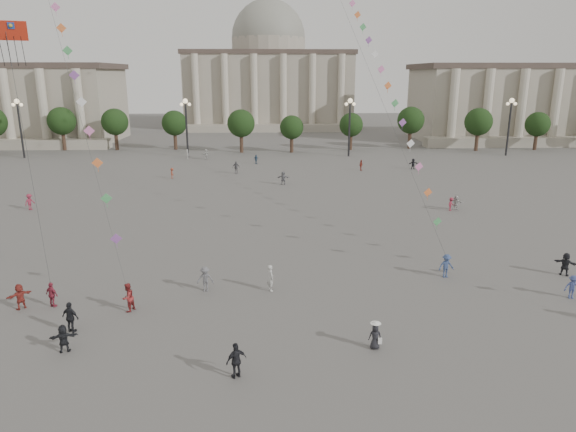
{
  "coord_description": "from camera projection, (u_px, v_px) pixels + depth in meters",
  "views": [
    {
      "loc": [
        0.43,
        -25.41,
        14.9
      ],
      "look_at": [
        1.68,
        12.0,
        4.53
      ],
      "focal_mm": 32.0,
      "sensor_mm": 36.0,
      "label": 1
    }
  ],
  "objects": [
    {
      "name": "person_crowd_18",
      "position": [
        63.0,
        338.0,
        28.32
      ],
      "size": [
        1.58,
        0.89,
        1.62
      ],
      "primitive_type": "imported",
      "rotation": [
        0.0,
        0.0,
        3.43
      ],
      "color": "black",
      "rests_on": "ground"
    },
    {
      "name": "lamp_post_mid_east",
      "position": [
        350.0,
        117.0,
        94.38
      ],
      "size": [
        2.0,
        0.9,
        10.65
      ],
      "color": "#262628",
      "rests_on": "ground"
    },
    {
      "name": "person_crowd_21",
      "position": [
        361.0,
        165.0,
        81.99
      ],
      "size": [
        0.93,
        1.03,
        1.68
      ],
      "primitive_type": "imported",
      "rotation": [
        0.0,
        0.0,
        0.92
      ],
      "color": "maroon",
      "rests_on": "ground"
    },
    {
      "name": "tourist_2",
      "position": [
        20.0,
        296.0,
        33.53
      ],
      "size": [
        1.5,
        1.51,
        1.74
      ],
      "primitive_type": "imported",
      "rotation": [
        0.0,
        0.0,
        3.94
      ],
      "color": "maroon",
      "rests_on": "ground"
    },
    {
      "name": "lamp_post_far_east",
      "position": [
        510.0,
        116.0,
        95.34
      ],
      "size": [
        2.0,
        0.9,
        10.65
      ],
      "color": "#262628",
      "rests_on": "ground"
    },
    {
      "name": "dragon_kite",
      "position": [
        8.0,
        46.0,
        28.63
      ],
      "size": [
        2.23,
        1.33,
        16.17
      ],
      "color": "red",
      "rests_on": "ground"
    },
    {
      "name": "person_crowd_0",
      "position": [
        256.0,
        159.0,
        88.19
      ],
      "size": [
        0.96,
        0.83,
        1.56
      ],
      "primitive_type": "imported",
      "rotation": [
        0.0,
        0.0,
        0.61
      ],
      "color": "#2E4A67",
      "rests_on": "ground"
    },
    {
      "name": "lamp_post_far_west",
      "position": [
        19.0,
        117.0,
        92.46
      ],
      "size": [
        2.0,
        0.9,
        10.65
      ],
      "color": "#262628",
      "rests_on": "ground"
    },
    {
      "name": "tourist_0",
      "position": [
        52.0,
        295.0,
        33.81
      ],
      "size": [
        1.09,
        0.84,
        1.72
      ],
      "primitive_type": "imported",
      "rotation": [
        0.0,
        0.0,
        2.66
      ],
      "color": "maroon",
      "rests_on": "ground"
    },
    {
      "name": "tourist_1",
      "position": [
        71.0,
        317.0,
        30.45
      ],
      "size": [
        1.22,
        0.83,
        1.92
      ],
      "primitive_type": "imported",
      "rotation": [
        0.0,
        0.0,
        2.79
      ],
      "color": "black",
      "rests_on": "ground"
    },
    {
      "name": "person_crowd_16",
      "position": [
        236.0,
        167.0,
        79.34
      ],
      "size": [
        1.17,
        0.55,
        1.94
      ],
      "primitive_type": "imported",
      "rotation": [
        0.0,
        0.0,
        0.07
      ],
      "color": "slate",
      "rests_on": "ground"
    },
    {
      "name": "person_crowd_12",
      "position": [
        283.0,
        178.0,
        71.44
      ],
      "size": [
        1.76,
        0.68,
        1.86
      ],
      "primitive_type": "imported",
      "rotation": [
        0.0,
        0.0,
        3.06
      ],
      "color": "slate",
      "rests_on": "ground"
    },
    {
      "name": "person_crowd_13",
      "position": [
        271.0,
        278.0,
        36.33
      ],
      "size": [
        0.65,
        0.81,
        1.93
      ],
      "primitive_type": "imported",
      "rotation": [
        0.0,
        0.0,
        1.88
      ],
      "color": "#B5B5B1",
      "rests_on": "ground"
    },
    {
      "name": "tourist_4",
      "position": [
        236.0,
        360.0,
        25.87
      ],
      "size": [
        1.2,
        0.99,
        1.92
      ],
      "primitive_type": "imported",
      "rotation": [
        0.0,
        0.0,
        3.69
      ],
      "color": "black",
      "rests_on": "ground"
    },
    {
      "name": "person_crowd_7",
      "position": [
        456.0,
        202.0,
        58.21
      ],
      "size": [
        1.57,
        1.3,
        1.69
      ],
      "primitive_type": "imported",
      "rotation": [
        0.0,
        0.0,
        2.54
      ],
      "color": "beige",
      "rests_on": "ground"
    },
    {
      "name": "person_crowd_2",
      "position": [
        30.0,
        202.0,
        58.12
      ],
      "size": [
        1.18,
        1.38,
        1.85
      ],
      "primitive_type": "imported",
      "rotation": [
        0.0,
        0.0,
        1.06
      ],
      "color": "maroon",
      "rests_on": "ground"
    },
    {
      "name": "hat_person",
      "position": [
        375.0,
        336.0,
        28.64
      ],
      "size": [
        0.72,
        0.6,
        1.69
      ],
      "color": "black",
      "rests_on": "ground"
    },
    {
      "name": "hall_central",
      "position": [
        269.0,
        76.0,
        149.1
      ],
      "size": [
        48.3,
        34.3,
        35.5
      ],
      "color": "gray",
      "rests_on": "ground"
    },
    {
      "name": "person_crowd_14",
      "position": [
        573.0,
        287.0,
        35.09
      ],
      "size": [
        1.15,
        0.76,
        1.68
      ],
      "primitive_type": "imported",
      "rotation": [
        0.0,
        0.0,
        6.15
      ],
      "color": "#37447B",
      "rests_on": "ground"
    },
    {
      "name": "person_crowd_3",
      "position": [
        565.0,
        264.0,
        39.15
      ],
      "size": [
        1.64,
        1.45,
        1.8
      ],
      "primitive_type": "imported",
      "rotation": [
        0.0,
        0.0,
        2.48
      ],
      "color": "#212227",
      "rests_on": "ground"
    },
    {
      "name": "person_crowd_9",
      "position": [
        413.0,
        164.0,
        83.07
      ],
      "size": [
        1.66,
        0.76,
        1.73
      ],
      "primitive_type": "imported",
      "rotation": [
        0.0,
        0.0,
        0.16
      ],
      "color": "black",
      "rests_on": "ground"
    },
    {
      "name": "person_crowd_6",
      "position": [
        205.0,
        279.0,
        36.26
      ],
      "size": [
        1.19,
        0.69,
        1.84
      ],
      "primitive_type": "imported",
      "rotation": [
        0.0,
        0.0,
        6.28
      ],
      "color": "#5C5C61",
      "rests_on": "ground"
    },
    {
      "name": "lamp_post_mid_west",
      "position": [
        186.0,
        117.0,
        93.42
      ],
      "size": [
        2.0,
        0.9,
        10.65
      ],
      "color": "#262628",
      "rests_on": "ground"
    },
    {
      "name": "kite_flyer_1",
      "position": [
        446.0,
        266.0,
        38.75
      ],
      "size": [
        1.27,
        0.84,
        1.84
      ],
      "primitive_type": "imported",
      "rotation": [
        0.0,
        0.0,
        0.14
      ],
      "color": "#344775",
      "rests_on": "ground"
    },
    {
      "name": "person_crowd_10",
      "position": [
        187.0,
        154.0,
        93.23
      ],
      "size": [
        0.68,
        0.75,
        1.71
      ],
      "primitive_type": "imported",
      "rotation": [
        0.0,
        0.0,
        2.14
      ],
      "color": "beige",
      "rests_on": "ground"
    },
    {
      "name": "person_crowd_4",
      "position": [
        206.0,
        154.0,
        92.6
      ],
      "size": [
        1.37,
        1.73,
        1.84
      ],
      "primitive_type": "imported",
      "rotation": [
        0.0,
        0.0,
        4.15
      ],
      "color": "beige",
      "rests_on": "ground"
    },
    {
      "name": "tree_row",
      "position": [
        269.0,
        124.0,
        102.13
      ],
      "size": [
        137.12,
        5.12,
        8.0
      ],
      "color": "#39261C",
      "rests_on": "ground"
    },
    {
      "name": "person_crowd_8",
      "position": [
        451.0,
        204.0,
        57.82
      ],
      "size": [
        1.08,
        1.11,
        1.52
      ],
      "primitive_type": "imported",
      "rotation": [
        0.0,
        0.0,
        0.82
      ],
      "color": "maroon",
      "rests_on": "ground"
    },
    {
      "name": "ground",
      "position": [
        265.0,
        352.0,
        28.45
      ],
      "size": [
        360.0,
        360.0,
        0.0
      ],
      "primitive_type": "plane",
      "color": "#5B5956",
      "rests_on": "ground"
    },
    {
      "name": "person_crowd_17",
      "position": [
        172.0,
        173.0,
        75.68
      ],
      "size": [
        0.94,
        1.16,
        1.57
      ],
      "primitive_type": "imported",
      "rotation": [
        0.0,
        0.0,
        1.98
      ],
      "color": "brown",
      "rests_on": "ground"
    },
    {
      "name": "kite_flyer_0",
      "position": [
        128.0,
        297.0,
        33.16
      ],
      "size": [
        1.07,
        1.16,
        1.92
      ],
      "primitive_type": "imported",
      "rotation": [
        0.0,
        0.0,
        4.24
      ],
      "color": "maroon",
      "rests_on": "ground"
    }
  ]
}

